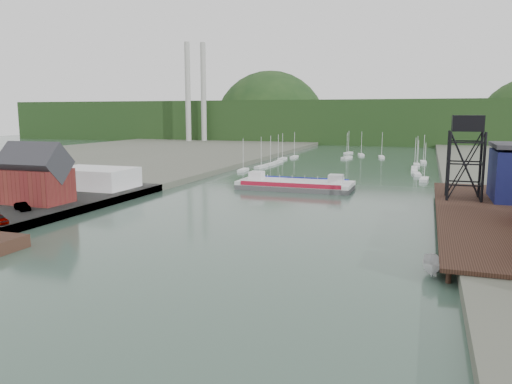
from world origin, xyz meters
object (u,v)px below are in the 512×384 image
Objects in this scene: lift_tower at (467,129)px; chain_ferry at (295,184)px; motorboat at (432,266)px; harbor_building at (36,180)px.

lift_tower reaches higher than chain_ferry.
chain_ferry is at bearing 118.16° from motorboat.
harbor_building is 0.76× the size of lift_tower.
motorboat is (31.58, -58.51, -0.10)m from chain_ferry.
harbor_building is 0.44× the size of chain_ferry.
lift_tower is at bearing 82.32° from motorboat.
motorboat is at bearing -12.36° from harbor_building.
harbor_building is 58.65m from chain_ferry.
lift_tower reaches higher than harbor_building.
lift_tower is 0.58× the size of chain_ferry.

